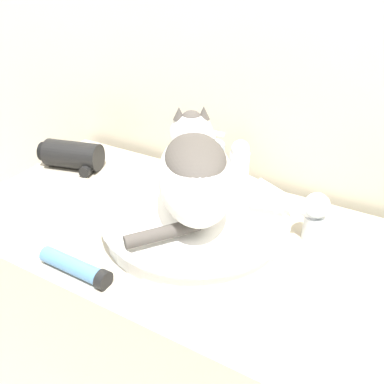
{
  "coord_description": "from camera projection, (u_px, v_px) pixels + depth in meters",
  "views": [
    {
      "loc": [
        0.34,
        -0.37,
        1.46
      ],
      "look_at": [
        -0.03,
        0.28,
        1.0
      ],
      "focal_mm": 38.0,
      "sensor_mm": 36.0,
      "label": 1
    }
  ],
  "objects": [
    {
      "name": "cat",
      "position": [
        195.0,
        169.0,
        0.87
      ],
      "size": [
        0.3,
        0.37,
        0.19
      ],
      "rotation": [
        0.0,
        0.0,
        2.15
      ],
      "color": "silver",
      "rests_on": "sink_basin"
    },
    {
      "name": "hair_dryer",
      "position": [
        74.0,
        156.0,
        1.17
      ],
      "size": [
        0.19,
        0.13,
        0.08
      ],
      "rotation": [
        0.0,
        0.0,
        3.4
      ],
      "color": "black",
      "rests_on": "vanity_counter"
    },
    {
      "name": "sink_basin",
      "position": [
        195.0,
        217.0,
        0.92
      ],
      "size": [
        0.43,
        0.43,
        0.06
      ],
      "color": "white",
      "rests_on": "vanity_counter"
    },
    {
      "name": "wall_back",
      "position": [
        267.0,
        65.0,
        1.0
      ],
      "size": [
        8.0,
        0.05,
        2.4
      ],
      "color": "beige",
      "rests_on": "ground_plane"
    },
    {
      "name": "vanity_counter",
      "position": [
        200.0,
        361.0,
        1.15
      ],
      "size": [
        1.18,
        0.55,
        0.89
      ],
      "color": "#B2A893",
      "rests_on": "ground_plane"
    },
    {
      "name": "cream_tube",
      "position": [
        76.0,
        267.0,
        0.8
      ],
      "size": [
        0.16,
        0.04,
        0.04
      ],
      "rotation": [
        0.0,
        0.0,
        -0.01
      ],
      "color": "#4C7FB2",
      "rests_on": "vanity_counter"
    },
    {
      "name": "deodorant_stick",
      "position": [
        238.0,
        169.0,
        1.02
      ],
      "size": [
        0.05,
        0.05,
        0.16
      ],
      "color": "silver",
      "rests_on": "vanity_counter"
    },
    {
      "name": "faucet",
      "position": [
        309.0,
        211.0,
        0.87
      ],
      "size": [
        0.16,
        0.09,
        0.14
      ],
      "rotation": [
        0.0,
        0.0,
        -2.77
      ],
      "color": "silver",
      "rests_on": "vanity_counter"
    },
    {
      "name": "soap_pump_bottle",
      "position": [
        210.0,
        166.0,
        1.06
      ],
      "size": [
        0.07,
        0.07,
        0.17
      ],
      "color": "silver",
      "rests_on": "vanity_counter"
    }
  ]
}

